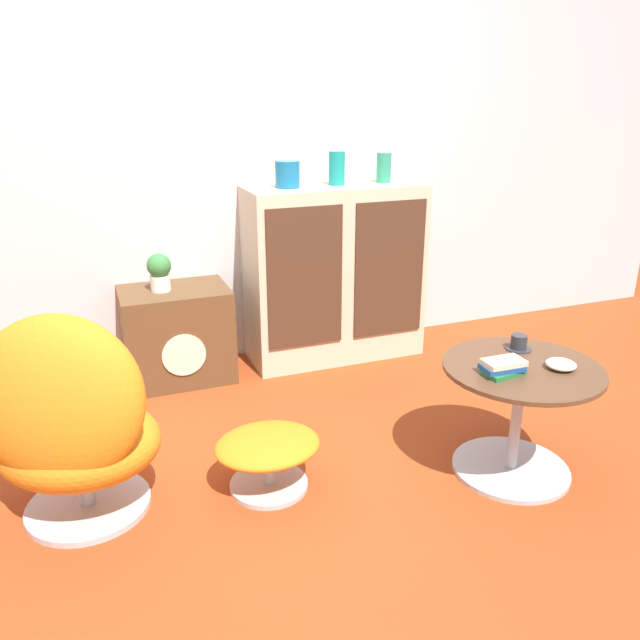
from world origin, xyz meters
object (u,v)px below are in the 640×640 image
object	(u,v)px
sideboard	(335,273)
teacup	(519,343)
potted_plant	(159,271)
tv_console	(177,334)
egg_chair	(70,425)
vase_leftmost	(287,174)
vase_inner_left	(337,168)
vase_inner_right	(384,168)
bowl	(561,364)
ottoman	(268,451)
coffee_table	(517,410)
book_stack	(503,367)

from	to	relation	value
sideboard	teacup	world-z (taller)	sideboard
potted_plant	tv_console	bearing A→B (deg)	-0.82
tv_console	egg_chair	xyz separation A→B (m)	(-0.54, -1.09, 0.14)
vase_leftmost	vase_inner_left	xyz separation A→B (m)	(0.28, 0.00, 0.02)
vase_leftmost	vase_inner_right	distance (m)	0.57
vase_inner_left	bowl	bearing A→B (deg)	-77.48
ottoman	bowl	distance (m)	1.19
tv_console	vase_inner_right	world-z (taller)	vase_inner_right
tv_console	ottoman	bearing A→B (deg)	-81.99
bowl	teacup	bearing A→B (deg)	97.93
coffee_table	bowl	world-z (taller)	bowl
coffee_table	book_stack	distance (m)	0.26
sideboard	coffee_table	size ratio (longest dim) A/B	1.61
vase_inner_left	vase_inner_right	world-z (taller)	vase_inner_left
vase_leftmost	book_stack	size ratio (longest dim) A/B	0.83
vase_leftmost	bowl	bearing A→B (deg)	-67.57
vase_inner_right	book_stack	distance (m)	1.57
vase_leftmost	book_stack	distance (m)	1.60
vase_inner_left	book_stack	size ratio (longest dim) A/B	1.07
coffee_table	vase_inner_left	distance (m)	1.65
egg_chair	ottoman	size ratio (longest dim) A/B	1.99
ottoman	bowl	world-z (taller)	bowl
sideboard	vase_inner_right	distance (m)	0.66
vase_inner_left	bowl	xyz separation A→B (m)	(0.33, -1.49, -0.60)
egg_chair	potted_plant	bearing A→B (deg)	66.62
coffee_table	vase_inner_left	world-z (taller)	vase_inner_left
ottoman	coffee_table	world-z (taller)	coffee_table
ottoman	book_stack	world-z (taller)	book_stack
tv_console	egg_chair	world-z (taller)	egg_chair
vase_leftmost	book_stack	xyz separation A→B (m)	(0.37, -1.45, -0.57)
potted_plant	bowl	xyz separation A→B (m)	(1.32, -1.48, -0.12)
ottoman	potted_plant	xyz separation A→B (m)	(-0.23, 1.16, 0.45)
coffee_table	vase_inner_left	size ratio (longest dim) A/B	3.44
coffee_table	sideboard	bearing A→B (deg)	98.83
vase_inner_right	potted_plant	world-z (taller)	vase_inner_right
vase_leftmost	book_stack	world-z (taller)	vase_leftmost
vase_inner_left	vase_inner_right	distance (m)	0.29
vase_inner_left	egg_chair	bearing A→B (deg)	-143.22
vase_inner_right	bowl	world-z (taller)	vase_inner_right
sideboard	bowl	world-z (taller)	sideboard
vase_leftmost	bowl	size ratio (longest dim) A/B	1.21
tv_console	vase_leftmost	size ratio (longest dim) A/B	4.00
sideboard	book_stack	size ratio (longest dim) A/B	5.94
potted_plant	bowl	world-z (taller)	potted_plant
sideboard	egg_chair	bearing A→B (deg)	-143.14
book_stack	egg_chair	bearing A→B (deg)	167.17
sideboard	egg_chair	distance (m)	1.82
vase_inner_left	teacup	world-z (taller)	vase_inner_left
tv_console	vase_leftmost	xyz separation A→B (m)	(0.65, 0.00, 0.82)
teacup	vase_inner_right	bearing A→B (deg)	90.62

